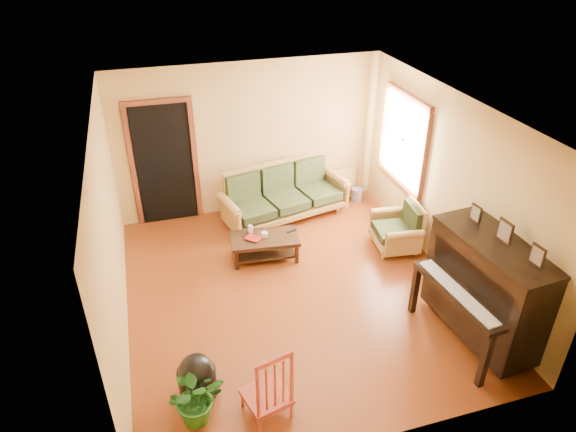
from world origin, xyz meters
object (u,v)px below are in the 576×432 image
object	(u,v)px
coffee_table	(265,247)
sofa	(285,194)
armchair	(396,226)
red_chair	(266,380)
ceramic_crock	(357,195)
potted_plant	(196,397)
footstool	(197,381)
piano	(487,291)

from	to	relation	value
coffee_table	sofa	bearing A→B (deg)	59.04
armchair	sofa	bearing A→B (deg)	141.42
coffee_table	armchair	world-z (taller)	armchair
coffee_table	red_chair	size ratio (longest dim) A/B	1.07
ceramic_crock	potted_plant	distance (m)	5.23
armchair	potted_plant	distance (m)	4.13
sofa	red_chair	distance (m)	4.05
coffee_table	armchair	xyz separation A→B (m)	(2.02, -0.30, 0.20)
footstool	red_chair	size ratio (longest dim) A/B	0.44
sofa	armchair	distance (m)	1.95
armchair	footstool	distance (m)	3.93
ceramic_crock	potted_plant	world-z (taller)	potted_plant
red_chair	potted_plant	distance (m)	0.73
armchair	red_chair	world-z (taller)	red_chair
piano	ceramic_crock	xyz separation A→B (m)	(-0.06, 3.66, -0.57)
footstool	ceramic_crock	size ratio (longest dim) A/B	1.76
sofa	red_chair	world-z (taller)	red_chair
sofa	footstool	distance (m)	3.94
piano	red_chair	world-z (taller)	piano
armchair	red_chair	xyz separation A→B (m)	(-2.71, -2.45, 0.09)
coffee_table	ceramic_crock	size ratio (longest dim) A/B	4.25
footstool	potted_plant	size ratio (longest dim) A/B	0.66
sofa	armchair	xyz separation A→B (m)	(1.38, -1.38, -0.07)
sofa	piano	xyz separation A→B (m)	(1.49, -3.45, 0.23)
red_chair	ceramic_crock	size ratio (longest dim) A/B	3.97
sofa	coffee_table	size ratio (longest dim) A/B	2.11
coffee_table	armchair	bearing A→B (deg)	-8.58
armchair	coffee_table	bearing A→B (deg)	177.82
red_chair	armchair	bearing A→B (deg)	28.01
red_chair	potted_plant	world-z (taller)	red_chair
coffee_table	ceramic_crock	distance (m)	2.44
sofa	ceramic_crock	size ratio (longest dim) A/B	8.96
coffee_table	footstool	bearing A→B (deg)	-120.12
piano	potted_plant	distance (m)	3.55
coffee_table	red_chair	bearing A→B (deg)	-103.97
red_chair	piano	bearing A→B (deg)	-6.50
ceramic_crock	piano	bearing A→B (deg)	-89.06
sofa	footstool	xyz separation A→B (m)	(-1.99, -3.39, -0.26)
piano	potted_plant	xyz separation A→B (m)	(-3.52, -0.25, -0.37)
ceramic_crock	sofa	bearing A→B (deg)	-171.43
sofa	footstool	size ratio (longest dim) A/B	5.09
coffee_table	piano	xyz separation A→B (m)	(2.13, -2.38, 0.50)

